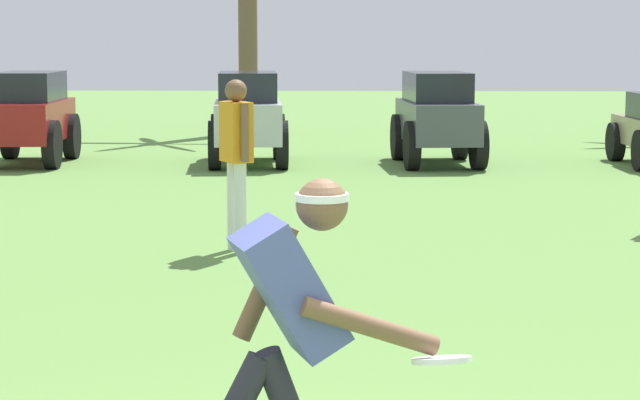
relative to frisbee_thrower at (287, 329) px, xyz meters
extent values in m
cube|color=#4C5699|center=(0.01, 0.00, 0.17)|extent=(0.52, 0.46, 0.57)
sphere|color=brown|center=(0.14, 0.04, 0.50)|extent=(0.26, 0.26, 0.21)
cylinder|color=white|center=(0.14, 0.04, 0.53)|extent=(0.27, 0.27, 0.03)
cylinder|color=brown|center=(0.33, -0.08, 0.03)|extent=(0.57, 0.25, 0.27)
cylinder|color=brown|center=(-0.10, 0.18, 0.15)|extent=(0.29, 0.16, 0.49)
cylinder|color=white|center=(0.62, -0.01, -0.12)|extent=(0.30, 0.30, 0.07)
cylinder|color=silver|center=(-0.77, 6.21, -0.38)|extent=(0.15, 0.15, 0.82)
cylinder|color=silver|center=(-0.85, 6.37, -0.38)|extent=(0.15, 0.15, 0.82)
cube|color=orange|center=(-0.81, 6.29, 0.30)|extent=(0.33, 0.39, 0.54)
cylinder|color=brown|center=(-0.72, 6.10, 0.31)|extent=(0.10, 0.10, 0.52)
cylinder|color=brown|center=(-0.91, 6.47, 0.31)|extent=(0.10, 0.10, 0.52)
sphere|color=brown|center=(-0.81, 6.29, 0.67)|extent=(0.27, 0.27, 0.20)
cube|color=maroon|center=(-4.73, 13.99, -0.13)|extent=(1.08, 2.39, 0.60)
cube|color=#1E232B|center=(-4.73, 14.04, 0.39)|extent=(0.93, 1.59, 0.44)
cylinder|color=black|center=(-5.25, 14.75, -0.43)|extent=(0.21, 0.73, 0.72)
cylinder|color=black|center=(-4.27, 14.79, -0.43)|extent=(0.21, 0.73, 0.72)
cylinder|color=black|center=(-4.20, 13.24, -0.43)|extent=(0.21, 0.73, 0.72)
cube|color=#B7BABF|center=(-1.39, 14.02, -0.13)|extent=(1.19, 2.43, 0.60)
cube|color=#1E232B|center=(-1.39, 14.07, 0.39)|extent=(1.00, 1.62, 0.44)
cylinder|color=black|center=(-1.95, 14.76, -0.43)|extent=(0.24, 0.73, 0.72)
cylinder|color=black|center=(-0.97, 14.84, -0.43)|extent=(0.24, 0.73, 0.72)
cylinder|color=black|center=(-1.81, 13.20, -0.43)|extent=(0.24, 0.73, 0.72)
cylinder|color=black|center=(-0.83, 13.29, -0.43)|extent=(0.24, 0.73, 0.72)
cube|color=#474C51|center=(1.48, 14.06, -0.13)|extent=(1.20, 2.43, 0.60)
cube|color=#1E232B|center=(1.48, 14.11, 0.39)|extent=(1.01, 1.63, 0.44)
cylinder|color=black|center=(0.92, 14.79, -0.43)|extent=(0.25, 0.73, 0.72)
cylinder|color=black|center=(1.90, 14.88, -0.43)|extent=(0.25, 0.73, 0.72)
cylinder|color=black|center=(1.07, 13.24, -0.43)|extent=(0.25, 0.73, 0.72)
cylinder|color=black|center=(2.04, 13.33, -0.43)|extent=(0.25, 0.73, 0.72)
cylinder|color=black|center=(4.32, 14.74, -0.49)|extent=(0.21, 0.61, 0.60)
camera|label=1|loc=(0.28, -4.85, 1.16)|focal=70.00mm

